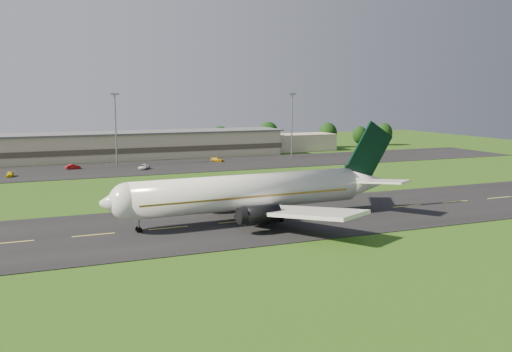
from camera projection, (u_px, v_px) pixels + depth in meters
name	position (u px, v px, depth m)	size (l,w,h in m)	color
ground	(168.00, 229.00, 86.31)	(360.00, 360.00, 0.00)	#254912
taxiway	(168.00, 228.00, 86.30)	(220.00, 30.00, 0.10)	black
apron	(103.00, 170.00, 152.08)	(260.00, 30.00, 0.10)	black
airliner	(252.00, 192.00, 90.89)	(51.29, 42.14, 15.57)	white
terminal	(113.00, 146.00, 176.04)	(145.00, 16.00, 8.40)	#C4B595
light_mast_centre	(115.00, 121.00, 159.46)	(2.40, 1.20, 20.35)	gray
light_mast_east	(292.00, 117.00, 180.37)	(2.40, 1.20, 20.35)	gray
tree_line	(177.00, 139.00, 193.47)	(191.08, 9.32, 10.14)	black
service_vehicle_a	(10.00, 174.00, 139.14)	(1.49, 3.70, 1.26)	#DBC30C
service_vehicle_b	(73.00, 167.00, 153.04)	(1.34, 3.84, 1.27)	#980A0E
service_vehicle_c	(144.00, 167.00, 152.94)	(2.05, 4.44, 1.23)	silver
service_vehicle_d	(217.00, 160.00, 169.99)	(1.64, 4.03, 1.17)	#CD900C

